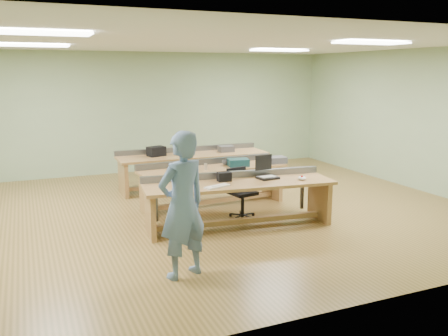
{
  "coord_description": "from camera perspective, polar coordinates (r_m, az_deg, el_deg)",
  "views": [
    {
      "loc": [
        -2.76,
        -7.83,
        2.51
      ],
      "look_at": [
        0.3,
        -0.6,
        0.91
      ],
      "focal_mm": 38.0,
      "sensor_mm": 36.0,
      "label": 1
    }
  ],
  "objects": [
    {
      "name": "floor",
      "position": [
        8.67,
        -3.37,
        -5.33
      ],
      "size": [
        10.0,
        10.0,
        0.0
      ],
      "primitive_type": "plane",
      "color": "olive",
      "rests_on": "ground"
    },
    {
      "name": "ceiling",
      "position": [
        8.32,
        -3.63,
        14.86
      ],
      "size": [
        10.0,
        10.0,
        0.0
      ],
      "primitive_type": "plane",
      "color": "silver",
      "rests_on": "wall_back"
    },
    {
      "name": "wall_back",
      "position": [
        12.19,
        -9.83,
        6.58
      ],
      "size": [
        10.0,
        0.04,
        3.0
      ],
      "primitive_type": "cube",
      "color": "gray",
      "rests_on": "floor"
    },
    {
      "name": "wall_front",
      "position": [
        4.83,
        12.58,
        -0.83
      ],
      "size": [
        10.0,
        0.04,
        3.0
      ],
      "primitive_type": "cube",
      "color": "gray",
      "rests_on": "floor"
    },
    {
      "name": "wall_right",
      "position": [
        11.07,
        21.82,
        5.45
      ],
      "size": [
        0.04,
        8.0,
        3.0
      ],
      "primitive_type": "cube",
      "color": "gray",
      "rests_on": "floor"
    },
    {
      "name": "fluor_panels",
      "position": [
        8.32,
        -3.62,
        14.66
      ],
      "size": [
        6.2,
        3.5,
        0.03
      ],
      "color": "white",
      "rests_on": "ceiling"
    },
    {
      "name": "workbench_front",
      "position": [
        7.75,
        1.77,
        -3.04
      ],
      "size": [
        3.18,
        1.17,
        0.86
      ],
      "rotation": [
        0.0,
        0.0,
        -0.11
      ],
      "color": "#A17D44",
      "rests_on": "floor"
    },
    {
      "name": "workbench_mid",
      "position": [
        8.96,
        -1.39,
        -1.09
      ],
      "size": [
        2.86,
        0.91,
        0.86
      ],
      "rotation": [
        0.0,
        0.0,
        0.06
      ],
      "color": "#A17D44",
      "rests_on": "floor"
    },
    {
      "name": "workbench_back",
      "position": [
        10.39,
        -3.77,
        0.7
      ],
      "size": [
        3.28,
        0.92,
        0.86
      ],
      "rotation": [
        0.0,
        0.0,
        -0.01
      ],
      "color": "#A17D44",
      "rests_on": "floor"
    },
    {
      "name": "person",
      "position": [
        5.79,
        -5.03,
        -4.51
      ],
      "size": [
        0.77,
        0.63,
        1.83
      ],
      "primitive_type": "imported",
      "rotation": [
        0.0,
        0.0,
        3.46
      ],
      "color": "slate",
      "rests_on": "floor"
    },
    {
      "name": "laptop_base",
      "position": [
        7.97,
        5.27,
        -1.16
      ],
      "size": [
        0.35,
        0.3,
        0.04
      ],
      "primitive_type": "cube",
      "rotation": [
        0.0,
        0.0,
        0.11
      ],
      "color": "black",
      "rests_on": "workbench_front"
    },
    {
      "name": "laptop_screen",
      "position": [
        8.03,
        4.78,
        0.68
      ],
      "size": [
        0.33,
        0.05,
        0.26
      ],
      "primitive_type": "cube",
      "rotation": [
        0.0,
        0.0,
        0.11
      ],
      "color": "black",
      "rests_on": "laptop_base"
    },
    {
      "name": "keyboard",
      "position": [
        7.35,
        -0.84,
        -2.24
      ],
      "size": [
        0.44,
        0.27,
        0.02
      ],
      "primitive_type": "cube",
      "rotation": [
        0.0,
        0.0,
        0.32
      ],
      "color": "beige",
      "rests_on": "workbench_front"
    },
    {
      "name": "trackball_mouse",
      "position": [
        7.95,
        9.37,
        -1.2
      ],
      "size": [
        0.16,
        0.18,
        0.06
      ],
      "primitive_type": "ellipsoid",
      "rotation": [
        0.0,
        0.0,
        0.27
      ],
      "color": "white",
      "rests_on": "workbench_front"
    },
    {
      "name": "camera_bag",
      "position": [
        7.75,
        0.03,
        -1.05
      ],
      "size": [
        0.23,
        0.16,
        0.15
      ],
      "primitive_type": "cube",
      "rotation": [
        0.0,
        0.0,
        -0.08
      ],
      "color": "black",
      "rests_on": "workbench_front"
    },
    {
      "name": "task_chair",
      "position": [
        8.32,
        2.06,
        -3.79
      ],
      "size": [
        0.54,
        0.54,
        0.86
      ],
      "rotation": [
        0.0,
        0.0,
        0.19
      ],
      "color": "black",
      "rests_on": "floor"
    },
    {
      "name": "parts_bin_teal",
      "position": [
        9.02,
        1.71,
        0.69
      ],
      "size": [
        0.43,
        0.36,
        0.14
      ],
      "primitive_type": "cube",
      "rotation": [
        0.0,
        0.0,
        -0.18
      ],
      "color": "#12363B",
      "rests_on": "workbench_mid"
    },
    {
      "name": "parts_bin_grey",
      "position": [
        9.35,
        6.06,
        0.97
      ],
      "size": [
        0.47,
        0.32,
        0.12
      ],
      "primitive_type": "cube",
      "rotation": [
        0.0,
        0.0,
        -0.09
      ],
      "color": "#3E3E41",
      "rests_on": "workbench_mid"
    },
    {
      "name": "mug",
      "position": [
        9.09,
        0.19,
        0.66
      ],
      "size": [
        0.15,
        0.15,
        0.1
      ],
      "primitive_type": "imported",
      "rotation": [
        0.0,
        0.0,
        -0.22
      ],
      "color": "#3E3E41",
      "rests_on": "workbench_mid"
    },
    {
      "name": "drinks_can",
      "position": [
        8.68,
        -2.22,
        0.17
      ],
      "size": [
        0.06,
        0.06,
        0.11
      ],
      "primitive_type": "cylinder",
      "rotation": [
        0.0,
        0.0,
        0.09
      ],
      "color": "white",
      "rests_on": "workbench_mid"
    },
    {
      "name": "storage_box_back",
      "position": [
        10.17,
        -8.15,
        2.0
      ],
      "size": [
        0.41,
        0.34,
        0.2
      ],
      "primitive_type": "cube",
      "rotation": [
        0.0,
        0.0,
        0.28
      ],
      "color": "black",
      "rests_on": "workbench_back"
    },
    {
      "name": "tray_back",
      "position": [
        10.62,
        0.25,
        2.32
      ],
      "size": [
        0.34,
        0.26,
        0.13
      ],
      "primitive_type": "cube",
      "rotation": [
        0.0,
        0.0,
        -0.05
      ],
      "color": "#3E3E41",
      "rests_on": "workbench_back"
    }
  ]
}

